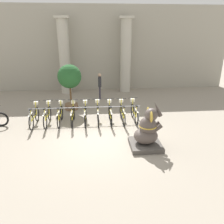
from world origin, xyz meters
The scene contains 17 objects.
ground_plane centered at (0.00, 0.00, 0.00)m, with size 60.00×60.00×0.00m, color gray.
building_facade centered at (0.00, 8.60, 3.00)m, with size 20.00×0.20×6.00m.
column_left centered at (-2.13, 7.60, 2.62)m, with size 0.93×0.93×5.16m.
column_right centered at (2.13, 7.60, 2.62)m, with size 0.93×0.93×5.16m.
bike_rack centered at (-0.64, 1.95, 0.64)m, with size 5.38×0.05×0.77m.
bicycle_0 centered at (-3.03, 1.80, 0.43)m, with size 0.48×1.82×1.07m.
bicycle_1 centered at (-2.43, 1.84, 0.43)m, with size 0.48×1.82×1.07m.
bicycle_2 centered at (-1.83, 1.84, 0.43)m, with size 0.48×1.82×1.07m.
bicycle_3 centered at (-1.23, 1.81, 0.43)m, with size 0.48×1.82×1.07m.
bicycle_4 centered at (-0.64, 1.81, 0.43)m, with size 0.48×1.82×1.07m.
bicycle_5 centered at (-0.04, 1.85, 0.43)m, with size 0.48×1.82×1.07m.
bicycle_6 centered at (0.56, 1.80, 0.43)m, with size 0.48×1.82×1.07m.
bicycle_7 centered at (1.16, 1.80, 0.43)m, with size 0.48×1.82×1.07m.
bicycle_8 centered at (1.76, 1.87, 0.43)m, with size 0.48×1.82×1.07m.
elephant_statue centered at (1.75, -0.75, 0.62)m, with size 1.18×1.18×1.84m.
person_pedestrian centered at (0.21, 5.86, 1.01)m, with size 0.22×0.47×1.69m.
potted_tree centered at (-1.49, 3.91, 1.75)m, with size 1.29×1.29×2.54m.
Camera 1 is at (-0.22, -8.05, 4.17)m, focal length 35.00 mm.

